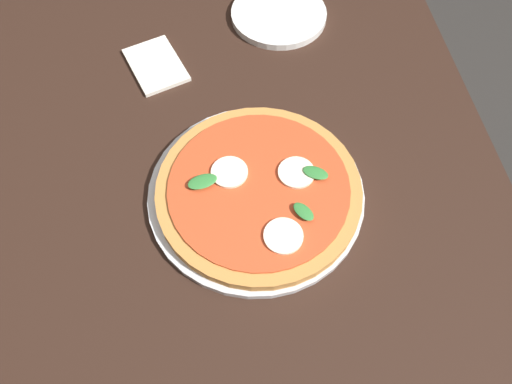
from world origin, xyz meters
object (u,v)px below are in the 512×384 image
pizza (259,190)px  plate_white (279,14)px  napkin (156,65)px  serving_tray (256,193)px  dining_table (236,240)px

pizza → plate_white: size_ratio=1.65×
pizza → napkin: size_ratio=2.48×
serving_tray → pizza: bearing=44.3°
plate_white → napkin: plate_white is taller
serving_tray → napkin: (-0.31, -0.15, -0.00)m
pizza → serving_tray: bearing=-135.7°
pizza → dining_table: bearing=-56.9°
dining_table → napkin: 0.37m
plate_white → dining_table: bearing=-17.3°
dining_table → plate_white: bearing=162.7°
serving_tray → dining_table: bearing=-50.2°
serving_tray → plate_white: bearing=166.4°
plate_white → napkin: (0.11, -0.25, -0.00)m
dining_table → plate_white: 0.48m
pizza → napkin: 0.35m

